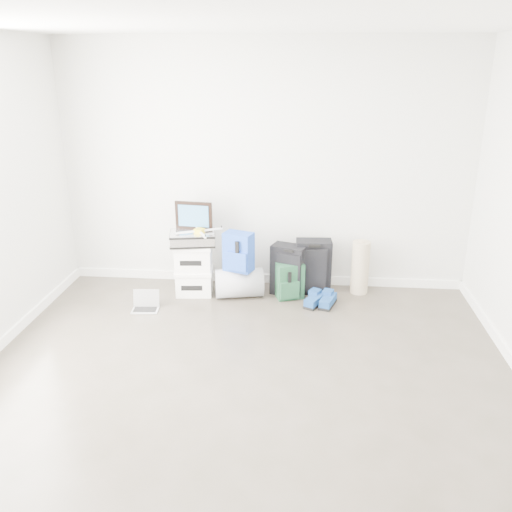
# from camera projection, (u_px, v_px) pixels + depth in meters

# --- Properties ---
(ground) EXTENTS (5.00, 5.00, 0.00)m
(ground) POSITION_uv_depth(u_px,v_px,m) (238.00, 412.00, 4.01)
(ground) COLOR #3B362B
(ground) RESTS_ON ground
(room_envelope) EXTENTS (4.52, 5.02, 2.71)m
(room_envelope) POSITION_uv_depth(u_px,v_px,m) (235.00, 183.00, 3.44)
(room_envelope) COLOR silver
(room_envelope) RESTS_ON ground
(boxes_stack) EXTENTS (0.43, 0.36, 0.58)m
(boxes_stack) POSITION_uv_depth(u_px,v_px,m) (194.00, 269.00, 5.95)
(boxes_stack) COLOR white
(boxes_stack) RESTS_ON ground
(briefcase) EXTENTS (0.53, 0.43, 0.14)m
(briefcase) POSITION_uv_depth(u_px,v_px,m) (193.00, 238.00, 5.82)
(briefcase) COLOR #B2B2B7
(briefcase) RESTS_ON boxes_stack
(painting) EXTENTS (0.41, 0.08, 0.31)m
(painting) POSITION_uv_depth(u_px,v_px,m) (194.00, 216.00, 5.84)
(painting) COLOR black
(painting) RESTS_ON briefcase
(drone) EXTENTS (0.47, 0.47, 0.05)m
(drone) POSITION_uv_depth(u_px,v_px,m) (199.00, 231.00, 5.77)
(drone) COLOR gold
(drone) RESTS_ON briefcase
(duffel_bag) EXTENTS (0.57, 0.42, 0.32)m
(duffel_bag) POSITION_uv_depth(u_px,v_px,m) (239.00, 283.00, 5.91)
(duffel_bag) COLOR gray
(duffel_bag) RESTS_ON ground
(blue_backpack) EXTENTS (0.34, 0.30, 0.42)m
(blue_backpack) POSITION_uv_depth(u_px,v_px,m) (238.00, 253.00, 5.75)
(blue_backpack) COLOR #18419C
(blue_backpack) RESTS_ON duffel_bag
(large_suitcase) EXTENTS (0.41, 0.34, 0.56)m
(large_suitcase) POSITION_uv_depth(u_px,v_px,m) (289.00, 270.00, 5.93)
(large_suitcase) COLOR black
(large_suitcase) RESTS_ON ground
(green_backpack) EXTENTS (0.32, 0.28, 0.40)m
(green_backpack) POSITION_uv_depth(u_px,v_px,m) (290.00, 282.00, 5.86)
(green_backpack) COLOR #133520
(green_backpack) RESTS_ON ground
(carry_on) EXTENTS (0.40, 0.27, 0.60)m
(carry_on) POSITION_uv_depth(u_px,v_px,m) (313.00, 267.00, 5.98)
(carry_on) COLOR black
(carry_on) RESTS_ON ground
(shoes) EXTENTS (0.37, 0.33, 0.10)m
(shoes) POSITION_uv_depth(u_px,v_px,m) (321.00, 301.00, 5.73)
(shoes) COLOR black
(shoes) RESTS_ON ground
(rolled_rug) EXTENTS (0.19, 0.19, 0.60)m
(rolled_rug) POSITION_uv_depth(u_px,v_px,m) (360.00, 267.00, 5.96)
(rolled_rug) COLOR tan
(rolled_rug) RESTS_ON ground
(laptop) EXTENTS (0.29, 0.22, 0.19)m
(laptop) POSITION_uv_depth(u_px,v_px,m) (146.00, 305.00, 5.64)
(laptop) COLOR silver
(laptop) RESTS_ON ground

